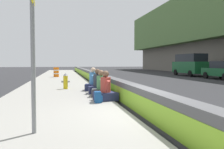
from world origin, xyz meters
TOP-DOWN VIEW (x-y plane):
  - ground_plane at (0.00, 0.00)m, footprint 160.00×160.00m
  - sidewalk_strip at (0.00, 2.65)m, footprint 80.00×4.40m
  - jersey_barrier at (0.00, 0.00)m, footprint 76.00×0.45m
  - route_sign_post at (-1.44, 2.92)m, footprint 0.44×0.09m
  - fire_hydrant at (6.85, 2.20)m, footprint 0.26×0.46m
  - seated_person_foreground at (2.51, 0.74)m, footprint 0.84×0.94m
  - seated_person_middle at (3.66, 0.73)m, footprint 0.81×0.91m
  - seated_person_rear at (4.64, 0.75)m, footprint 0.73×0.85m
  - seated_person_far at (5.91, 0.79)m, footprint 0.85×0.96m
  - backpack at (2.00, 1.11)m, footprint 0.32×0.28m
  - construction_barrel at (18.08, 2.99)m, footprint 0.54×0.54m
  - parked_car_fourth at (13.24, -12.23)m, footprint 4.50×1.95m
  - parked_car_midline at (19.30, -12.27)m, footprint 5.17×2.24m

SIDE VIEW (x-z plane):
  - ground_plane at x=0.00m, z-range 0.00..0.00m
  - sidewalk_strip at x=0.00m, z-range 0.00..0.14m
  - backpack at x=2.00m, z-range 0.13..0.53m
  - jersey_barrier at x=0.00m, z-range 0.00..0.85m
  - seated_person_middle at x=3.66m, z-range -0.07..1.05m
  - seated_person_foreground at x=2.51m, z-range -0.07..1.06m
  - seated_person_rear at x=4.64m, z-range -0.07..1.07m
  - seated_person_far at x=5.91m, z-range -0.08..1.10m
  - fire_hydrant at x=6.85m, z-range 0.15..1.03m
  - construction_barrel at x=18.08m, z-range 0.14..1.09m
  - parked_car_fourth at x=13.24m, z-range 0.01..1.72m
  - parked_car_midline at x=19.30m, z-range 0.07..2.63m
  - route_sign_post at x=-1.44m, z-range 0.41..4.01m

